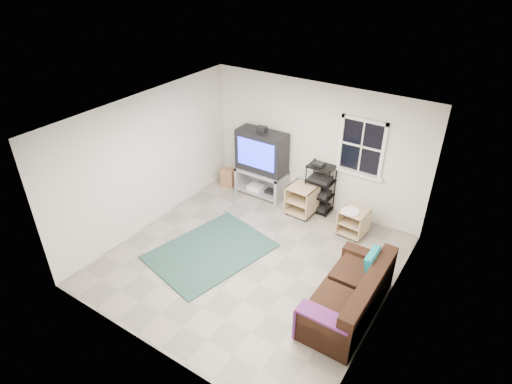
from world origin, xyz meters
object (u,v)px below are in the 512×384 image
Objects in this scene: side_table_right at (354,220)px; sofa at (350,297)px; side_table_left at (303,198)px; av_rack at (320,191)px; tv_unit at (262,158)px.

sofa is at bearing -69.60° from side_table_right.
side_table_left is 1.16m from side_table_right.
av_rack is at bearing 45.53° from side_table_left.
side_table_left is at bearing -8.83° from tv_unit.
side_table_left reaches higher than side_table_right.
sofa reaches higher than side_table_right.
sofa is at bearing -54.64° from av_rack.
av_rack reaches higher than side_table_left.
av_rack is at bearing 158.37° from side_table_right.
side_table_left is at bearing 132.46° from sofa.
av_rack is 1.93× the size of side_table_right.
side_table_right is at bearing -7.15° from tv_unit.
av_rack is 1.71× the size of side_table_left.
av_rack is 0.99m from side_table_right.
tv_unit is at bearing 172.85° from side_table_right.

